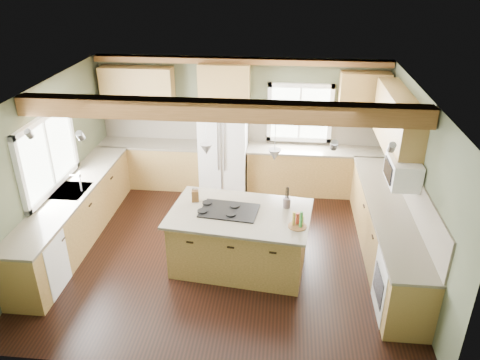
# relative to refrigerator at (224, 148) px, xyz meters

# --- Properties ---
(floor) EXTENTS (5.60, 5.60, 0.00)m
(floor) POSITION_rel_refrigerator_xyz_m (0.30, -2.12, -0.90)
(floor) COLOR black
(floor) RESTS_ON ground
(ceiling) EXTENTS (5.60, 5.60, 0.00)m
(ceiling) POSITION_rel_refrigerator_xyz_m (0.30, -2.12, 1.70)
(ceiling) COLOR silver
(ceiling) RESTS_ON wall_back
(wall_back) EXTENTS (5.60, 0.00, 5.60)m
(wall_back) POSITION_rel_refrigerator_xyz_m (0.30, 0.38, 0.40)
(wall_back) COLOR #414934
(wall_back) RESTS_ON ground
(wall_left) EXTENTS (0.00, 5.00, 5.00)m
(wall_left) POSITION_rel_refrigerator_xyz_m (-2.50, -2.12, 0.40)
(wall_left) COLOR #414934
(wall_left) RESTS_ON ground
(wall_right) EXTENTS (0.00, 5.00, 5.00)m
(wall_right) POSITION_rel_refrigerator_xyz_m (3.10, -2.12, 0.40)
(wall_right) COLOR #414934
(wall_right) RESTS_ON ground
(ceiling_beam) EXTENTS (5.55, 0.26, 0.26)m
(ceiling_beam) POSITION_rel_refrigerator_xyz_m (0.30, -2.49, 1.57)
(ceiling_beam) COLOR #573819
(ceiling_beam) RESTS_ON ceiling
(soffit_trim) EXTENTS (5.55, 0.20, 0.10)m
(soffit_trim) POSITION_rel_refrigerator_xyz_m (0.30, 0.28, 1.64)
(soffit_trim) COLOR #573819
(soffit_trim) RESTS_ON ceiling
(backsplash_back) EXTENTS (5.58, 0.03, 0.58)m
(backsplash_back) POSITION_rel_refrigerator_xyz_m (0.30, 0.36, 0.31)
(backsplash_back) COLOR brown
(backsplash_back) RESTS_ON wall_back
(backsplash_right) EXTENTS (0.03, 3.70, 0.58)m
(backsplash_right) POSITION_rel_refrigerator_xyz_m (3.08, -2.07, 0.31)
(backsplash_right) COLOR brown
(backsplash_right) RESTS_ON wall_right
(base_cab_back_left) EXTENTS (2.02, 0.60, 0.88)m
(base_cab_back_left) POSITION_rel_refrigerator_xyz_m (-1.49, 0.08, -0.46)
(base_cab_back_left) COLOR brown
(base_cab_back_left) RESTS_ON floor
(counter_back_left) EXTENTS (2.06, 0.64, 0.04)m
(counter_back_left) POSITION_rel_refrigerator_xyz_m (-1.49, 0.08, 0.00)
(counter_back_left) COLOR #494335
(counter_back_left) RESTS_ON base_cab_back_left
(base_cab_back_right) EXTENTS (2.62, 0.60, 0.88)m
(base_cab_back_right) POSITION_rel_refrigerator_xyz_m (1.79, 0.08, -0.46)
(base_cab_back_right) COLOR brown
(base_cab_back_right) RESTS_ON floor
(counter_back_right) EXTENTS (2.66, 0.64, 0.04)m
(counter_back_right) POSITION_rel_refrigerator_xyz_m (1.79, 0.08, 0.00)
(counter_back_right) COLOR #494335
(counter_back_right) RESTS_ON base_cab_back_right
(base_cab_left) EXTENTS (0.60, 3.70, 0.88)m
(base_cab_left) POSITION_rel_refrigerator_xyz_m (-2.20, -2.07, -0.46)
(base_cab_left) COLOR brown
(base_cab_left) RESTS_ON floor
(counter_left) EXTENTS (0.64, 3.74, 0.04)m
(counter_left) POSITION_rel_refrigerator_xyz_m (-2.20, -2.07, 0.00)
(counter_left) COLOR #494335
(counter_left) RESTS_ON base_cab_left
(base_cab_right) EXTENTS (0.60, 3.70, 0.88)m
(base_cab_right) POSITION_rel_refrigerator_xyz_m (2.80, -2.07, -0.46)
(base_cab_right) COLOR brown
(base_cab_right) RESTS_ON floor
(counter_right) EXTENTS (0.64, 3.74, 0.04)m
(counter_right) POSITION_rel_refrigerator_xyz_m (2.80, -2.07, 0.00)
(counter_right) COLOR #494335
(counter_right) RESTS_ON base_cab_right
(upper_cab_back_left) EXTENTS (1.40, 0.35, 0.90)m
(upper_cab_back_left) POSITION_rel_refrigerator_xyz_m (-1.69, 0.21, 1.05)
(upper_cab_back_left) COLOR brown
(upper_cab_back_left) RESTS_ON wall_back
(upper_cab_over_fridge) EXTENTS (0.96, 0.35, 0.70)m
(upper_cab_over_fridge) POSITION_rel_refrigerator_xyz_m (-0.00, 0.21, 1.25)
(upper_cab_over_fridge) COLOR brown
(upper_cab_over_fridge) RESTS_ON wall_back
(upper_cab_right) EXTENTS (0.35, 2.20, 0.90)m
(upper_cab_right) POSITION_rel_refrigerator_xyz_m (2.92, -1.22, 1.05)
(upper_cab_right) COLOR brown
(upper_cab_right) RESTS_ON wall_right
(upper_cab_back_corner) EXTENTS (0.90, 0.35, 0.90)m
(upper_cab_back_corner) POSITION_rel_refrigerator_xyz_m (2.60, 0.21, 1.05)
(upper_cab_back_corner) COLOR brown
(upper_cab_back_corner) RESTS_ON wall_back
(window_left) EXTENTS (0.04, 1.60, 1.05)m
(window_left) POSITION_rel_refrigerator_xyz_m (-2.48, -2.07, 0.65)
(window_left) COLOR white
(window_left) RESTS_ON wall_left
(window_back) EXTENTS (1.10, 0.04, 1.00)m
(window_back) POSITION_rel_refrigerator_xyz_m (1.45, 0.36, 0.65)
(window_back) COLOR white
(window_back) RESTS_ON wall_back
(sink) EXTENTS (0.50, 0.65, 0.03)m
(sink) POSITION_rel_refrigerator_xyz_m (-2.20, -2.07, 0.01)
(sink) COLOR #262628
(sink) RESTS_ON counter_left
(faucet) EXTENTS (0.02, 0.02, 0.28)m
(faucet) POSITION_rel_refrigerator_xyz_m (-2.02, -2.07, 0.15)
(faucet) COLOR #B2B2B7
(faucet) RESTS_ON sink
(dishwasher) EXTENTS (0.60, 0.60, 0.84)m
(dishwasher) POSITION_rel_refrigerator_xyz_m (-2.19, -3.37, -0.47)
(dishwasher) COLOR white
(dishwasher) RESTS_ON floor
(oven) EXTENTS (0.60, 0.72, 0.84)m
(oven) POSITION_rel_refrigerator_xyz_m (2.79, -3.37, -0.47)
(oven) COLOR white
(oven) RESTS_ON floor
(microwave) EXTENTS (0.40, 0.70, 0.38)m
(microwave) POSITION_rel_refrigerator_xyz_m (2.88, -2.17, 0.65)
(microwave) COLOR white
(microwave) RESTS_ON wall_right
(pendant_left) EXTENTS (0.18, 0.18, 0.16)m
(pendant_left) POSITION_rel_refrigerator_xyz_m (0.09, -2.44, 0.98)
(pendant_left) COLOR #B2B2B7
(pendant_left) RESTS_ON ceiling
(pendant_right) EXTENTS (0.18, 0.18, 0.16)m
(pendant_right) POSITION_rel_refrigerator_xyz_m (1.05, -2.55, 0.98)
(pendant_right) COLOR #B2B2B7
(pendant_right) RESTS_ON ceiling
(refrigerator) EXTENTS (0.90, 0.74, 1.80)m
(refrigerator) POSITION_rel_refrigerator_xyz_m (0.00, 0.00, 0.00)
(refrigerator) COLOR white
(refrigerator) RESTS_ON floor
(island) EXTENTS (2.05, 1.39, 0.88)m
(island) POSITION_rel_refrigerator_xyz_m (0.57, -2.49, -0.46)
(island) COLOR brown
(island) RESTS_ON floor
(island_top) EXTENTS (2.19, 1.53, 0.04)m
(island_top) POSITION_rel_refrigerator_xyz_m (0.57, -2.49, 0.00)
(island_top) COLOR #494335
(island_top) RESTS_ON island
(cooktop) EXTENTS (0.89, 0.65, 0.02)m
(cooktop) POSITION_rel_refrigerator_xyz_m (0.41, -2.48, 0.03)
(cooktop) COLOR black
(cooktop) RESTS_ON island_top
(knife_block) EXTENTS (0.12, 0.10, 0.18)m
(knife_block) POSITION_rel_refrigerator_xyz_m (-0.15, -2.22, 0.11)
(knife_block) COLOR brown
(knife_block) RESTS_ON island_top
(utensil_crock) EXTENTS (0.13, 0.13, 0.15)m
(utensil_crock) POSITION_rel_refrigerator_xyz_m (1.25, -2.27, 0.10)
(utensil_crock) COLOR #36302B
(utensil_crock) RESTS_ON island_top
(bottle_tray) EXTENTS (0.34, 0.34, 0.24)m
(bottle_tray) POSITION_rel_refrigerator_xyz_m (1.41, -2.81, 0.14)
(bottle_tray) COLOR #58361A
(bottle_tray) RESTS_ON island_top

